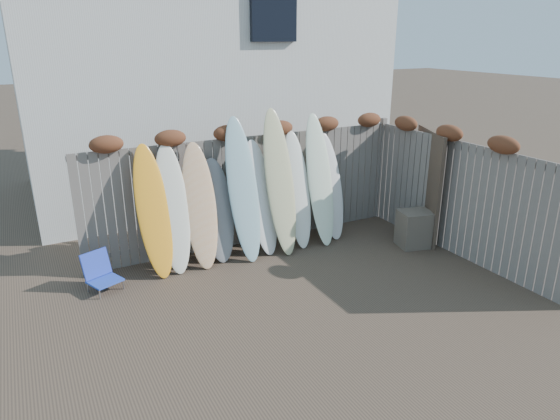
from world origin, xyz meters
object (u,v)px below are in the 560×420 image
wooden_crate (415,229)px  beach_chair (100,272)px  lattice_panel (427,185)px  surfboard_0 (153,211)px

wooden_crate → beach_chair: bearing=169.9°
beach_chair → lattice_panel: bearing=-6.5°
wooden_crate → surfboard_0: surfboard_0 is taller
beach_chair → lattice_panel: (5.84, -0.67, 0.75)m
beach_chair → surfboard_0: bearing=11.9°
beach_chair → wooden_crate: bearing=-10.1°
wooden_crate → lattice_panel: lattice_panel is taller
beach_chair → surfboard_0: surfboard_0 is taller
beach_chair → lattice_panel: lattice_panel is taller
lattice_panel → surfboard_0: (-4.92, 0.86, 0.02)m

